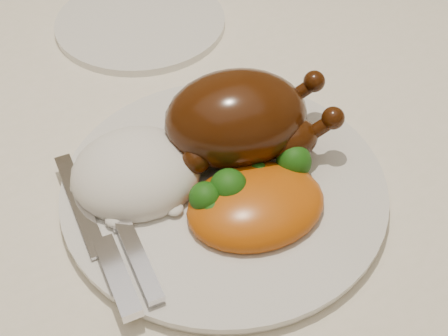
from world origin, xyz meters
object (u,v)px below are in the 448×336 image
roast_chicken (241,118)px  dinner_plate (224,189)px  side_plate (141,22)px  dining_table (58,240)px

roast_chicken → dinner_plate: bearing=-121.1°
dinner_plate → side_plate: 0.28m
dinner_plate → roast_chicken: 0.06m
dining_table → side_plate: bearing=44.1°
dinner_plate → roast_chicken: bearing=42.8°
dining_table → dinner_plate: size_ratio=5.77×
dining_table → roast_chicken: size_ratio=9.64×
dinner_plate → roast_chicken: roast_chicken is taller
dining_table → side_plate: (0.18, 0.17, 0.11)m
side_plate → dining_table: bearing=-135.9°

